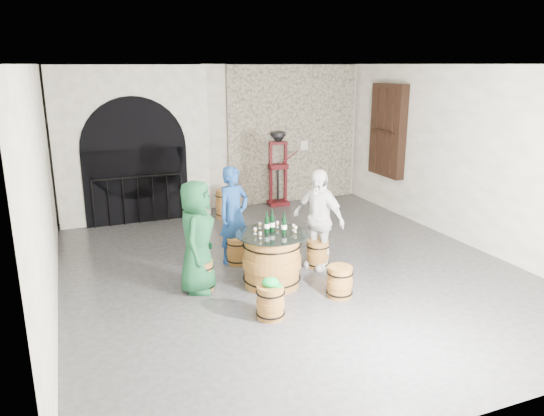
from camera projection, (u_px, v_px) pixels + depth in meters
name	position (u px, v px, depth m)	size (l,w,h in m)	color
ground	(289.00, 268.00, 8.36)	(8.00, 8.00, 0.00)	#2E2E31
wall_back	(218.00, 138.00, 11.51)	(8.00, 8.00, 0.00)	white
wall_front	(481.00, 260.00, 4.36)	(8.00, 8.00, 0.00)	white
wall_left	(44.00, 192.00, 6.68)	(8.00, 8.00, 0.00)	white
wall_right	(469.00, 157.00, 9.19)	(8.00, 8.00, 0.00)	white
ceiling	(291.00, 64.00, 7.50)	(8.00, 8.00, 0.00)	beige
stone_facing_panel	(293.00, 135.00, 12.10)	(3.20, 0.12, 3.18)	tan
arched_opening	(133.00, 146.00, 10.60)	(3.10, 0.60, 3.19)	white
shuttered_window	(387.00, 131.00, 11.24)	(0.23, 1.10, 2.00)	black
barrel_table	(272.00, 260.00, 7.63)	(1.06, 1.06, 0.81)	olive
barrel_stool_left	(202.00, 275.00, 7.51)	(0.38, 0.38, 0.45)	olive
barrel_stool_far	(238.00, 251.00, 8.52)	(0.38, 0.38, 0.45)	olive
barrel_stool_right	(318.00, 254.00, 8.37)	(0.38, 0.38, 0.45)	olive
barrel_stool_near_right	(340.00, 282.00, 7.30)	(0.38, 0.38, 0.45)	olive
barrel_stool_near_left	(270.00, 302.00, 6.67)	(0.38, 0.38, 0.45)	olive
green_cap	(271.00, 282.00, 6.60)	(0.26, 0.22, 0.12)	#0D9936
person_green	(197.00, 237.00, 7.34)	(0.81, 0.52, 1.65)	#134626
person_blue	(234.00, 215.00, 8.45)	(0.59, 0.39, 1.62)	navy
person_white	(318.00, 219.00, 8.21)	(0.96, 0.40, 1.63)	silver
wine_bottle_left	(267.00, 224.00, 7.53)	(0.08, 0.08, 0.32)	black
wine_bottle_center	(284.00, 225.00, 7.48)	(0.08, 0.08, 0.32)	black
wine_bottle_right	(272.00, 223.00, 7.59)	(0.08, 0.08, 0.32)	black
tasting_glass_a	(260.00, 235.00, 7.29)	(0.05, 0.05, 0.10)	orange
tasting_glass_b	(293.00, 227.00, 7.64)	(0.05, 0.05, 0.10)	orange
tasting_glass_c	(260.00, 225.00, 7.73)	(0.05, 0.05, 0.10)	orange
tasting_glass_d	(277.00, 224.00, 7.78)	(0.05, 0.05, 0.10)	orange
tasting_glass_e	(296.00, 229.00, 7.56)	(0.05, 0.05, 0.10)	orange
tasting_glass_f	(255.00, 231.00, 7.48)	(0.05, 0.05, 0.10)	orange
side_barrel	(226.00, 204.00, 11.04)	(0.47, 0.47, 0.62)	olive
corking_press	(278.00, 163.00, 11.88)	(0.71, 0.42, 1.71)	#540E14
control_box	(304.00, 145.00, 12.18)	(0.18, 0.10, 0.22)	silver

